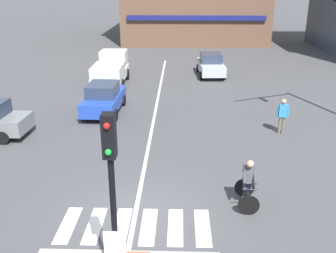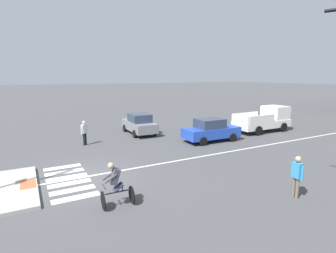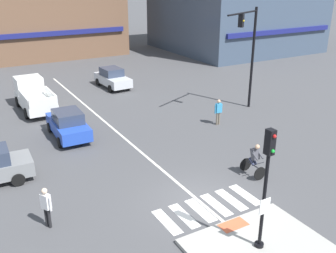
{
  "view_description": "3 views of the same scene",
  "coord_description": "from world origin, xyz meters",
  "px_view_note": "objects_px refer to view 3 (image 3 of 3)",
  "views": [
    {
      "loc": [
        1.25,
        -9.73,
        6.69
      ],
      "look_at": [
        0.84,
        3.51,
        1.58
      ],
      "focal_mm": 40.54,
      "sensor_mm": 36.0,
      "label": 1
    },
    {
      "loc": [
        12.04,
        -1.93,
        4.63
      ],
      "look_at": [
        -0.08,
        4.67,
        1.99
      ],
      "focal_mm": 28.31,
      "sensor_mm": 36.0,
      "label": 2
    },
    {
      "loc": [
        -8.16,
        -11.35,
        8.9
      ],
      "look_at": [
        1.08,
        4.72,
        1.59
      ],
      "focal_mm": 41.11,
      "sensor_mm": 36.0,
      "label": 3
    }
  ],
  "objects_px": {
    "pickup_truck_white_westbound_distant": "(33,96)",
    "cyclist": "(254,159)",
    "signal_pole": "(266,179)",
    "pedestrian_waiting_far_side": "(218,110)",
    "car_silver_eastbound_distant": "(112,78)",
    "traffic_light_mast": "(249,46)",
    "pedestrian_at_curb_left": "(46,205)",
    "car_blue_westbound_far": "(68,124)"
  },
  "relations": [
    {
      "from": "pedestrian_at_curb_left",
      "to": "car_blue_westbound_far",
      "type": "bearing_deg",
      "value": 68.65
    },
    {
      "from": "pickup_truck_white_westbound_distant",
      "to": "traffic_light_mast",
      "type": "bearing_deg",
      "value": -30.35
    },
    {
      "from": "car_silver_eastbound_distant",
      "to": "pickup_truck_white_westbound_distant",
      "type": "distance_m",
      "value": 7.47
    },
    {
      "from": "traffic_light_mast",
      "to": "pedestrian_at_curb_left",
      "type": "bearing_deg",
      "value": -155.86
    },
    {
      "from": "signal_pole",
      "to": "pickup_truck_white_westbound_distant",
      "type": "bearing_deg",
      "value": 100.04
    },
    {
      "from": "pickup_truck_white_westbound_distant",
      "to": "cyclist",
      "type": "relative_size",
      "value": 3.05
    },
    {
      "from": "pickup_truck_white_westbound_distant",
      "to": "pedestrian_at_curb_left",
      "type": "height_order",
      "value": "pickup_truck_white_westbound_distant"
    },
    {
      "from": "signal_pole",
      "to": "pedestrian_waiting_far_side",
      "type": "distance_m",
      "value": 12.17
    },
    {
      "from": "pickup_truck_white_westbound_distant",
      "to": "pedestrian_waiting_far_side",
      "type": "xyz_separation_m",
      "value": [
        9.46,
        -9.04,
        0.0
      ]
    },
    {
      "from": "car_silver_eastbound_distant",
      "to": "cyclist",
      "type": "bearing_deg",
      "value": -90.54
    },
    {
      "from": "car_blue_westbound_far",
      "to": "pickup_truck_white_westbound_distant",
      "type": "height_order",
      "value": "pickup_truck_white_westbound_distant"
    },
    {
      "from": "car_silver_eastbound_distant",
      "to": "pedestrian_waiting_far_side",
      "type": "bearing_deg",
      "value": -78.11
    },
    {
      "from": "pedestrian_at_curb_left",
      "to": "cyclist",
      "type": "bearing_deg",
      "value": -4.93
    },
    {
      "from": "signal_pole",
      "to": "traffic_light_mast",
      "type": "relative_size",
      "value": 0.63
    },
    {
      "from": "pedestrian_waiting_far_side",
      "to": "pickup_truck_white_westbound_distant",
      "type": "bearing_deg",
      "value": 136.3
    },
    {
      "from": "traffic_light_mast",
      "to": "pedestrian_at_curb_left",
      "type": "relative_size",
      "value": 4.17
    },
    {
      "from": "car_silver_eastbound_distant",
      "to": "pedestrian_at_curb_left",
      "type": "height_order",
      "value": "pedestrian_at_curb_left"
    },
    {
      "from": "signal_pole",
      "to": "pedestrian_at_curb_left",
      "type": "relative_size",
      "value": 2.61
    },
    {
      "from": "traffic_light_mast",
      "to": "cyclist",
      "type": "bearing_deg",
      "value": -128.05
    },
    {
      "from": "signal_pole",
      "to": "cyclist",
      "type": "relative_size",
      "value": 2.6
    },
    {
      "from": "pedestrian_at_curb_left",
      "to": "pickup_truck_white_westbound_distant",
      "type": "bearing_deg",
      "value": 79.97
    },
    {
      "from": "traffic_light_mast",
      "to": "cyclist",
      "type": "distance_m",
      "value": 10.48
    },
    {
      "from": "pickup_truck_white_westbound_distant",
      "to": "car_blue_westbound_far",
      "type": "bearing_deg",
      "value": -84.22
    },
    {
      "from": "car_blue_westbound_far",
      "to": "cyclist",
      "type": "relative_size",
      "value": 2.47
    },
    {
      "from": "car_blue_westbound_far",
      "to": "pedestrian_waiting_far_side",
      "type": "relative_size",
      "value": 2.48
    },
    {
      "from": "signal_pole",
      "to": "pickup_truck_white_westbound_distant",
      "type": "height_order",
      "value": "signal_pole"
    },
    {
      "from": "car_blue_westbound_far",
      "to": "pedestrian_at_curb_left",
      "type": "height_order",
      "value": "pedestrian_at_curb_left"
    },
    {
      "from": "signal_pole",
      "to": "car_silver_eastbound_distant",
      "type": "bearing_deg",
      "value": 80.77
    },
    {
      "from": "traffic_light_mast",
      "to": "signal_pole",
      "type": "bearing_deg",
      "value": -128.5
    },
    {
      "from": "signal_pole",
      "to": "car_silver_eastbound_distant",
      "type": "relative_size",
      "value": 1.04
    },
    {
      "from": "cyclist",
      "to": "car_silver_eastbound_distant",
      "type": "bearing_deg",
      "value": 89.46
    },
    {
      "from": "pickup_truck_white_westbound_distant",
      "to": "cyclist",
      "type": "distance_m",
      "value": 16.77
    },
    {
      "from": "car_silver_eastbound_distant",
      "to": "pickup_truck_white_westbound_distant",
      "type": "bearing_deg",
      "value": -160.07
    },
    {
      "from": "car_blue_westbound_far",
      "to": "pedestrian_at_curb_left",
      "type": "xyz_separation_m",
      "value": [
        -3.2,
        -8.19,
        0.17
      ]
    },
    {
      "from": "car_silver_eastbound_distant",
      "to": "pedestrian_waiting_far_side",
      "type": "relative_size",
      "value": 2.51
    },
    {
      "from": "traffic_light_mast",
      "to": "pickup_truck_white_westbound_distant",
      "type": "xyz_separation_m",
      "value": [
        -12.92,
        7.56,
        -3.5
      ]
    },
    {
      "from": "traffic_light_mast",
      "to": "pickup_truck_white_westbound_distant",
      "type": "distance_m",
      "value": 15.37
    },
    {
      "from": "car_blue_westbound_far",
      "to": "pickup_truck_white_westbound_distant",
      "type": "distance_m",
      "value": 6.34
    },
    {
      "from": "pickup_truck_white_westbound_distant",
      "to": "pedestrian_waiting_far_side",
      "type": "relative_size",
      "value": 3.07
    },
    {
      "from": "pickup_truck_white_westbound_distant",
      "to": "signal_pole",
      "type": "bearing_deg",
      "value": -79.96
    },
    {
      "from": "cyclist",
      "to": "pedestrian_waiting_far_side",
      "type": "bearing_deg",
      "value": 67.41
    },
    {
      "from": "car_silver_eastbound_distant",
      "to": "pedestrian_waiting_far_side",
      "type": "xyz_separation_m",
      "value": [
        2.44,
        -11.59,
        0.17
      ]
    }
  ]
}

